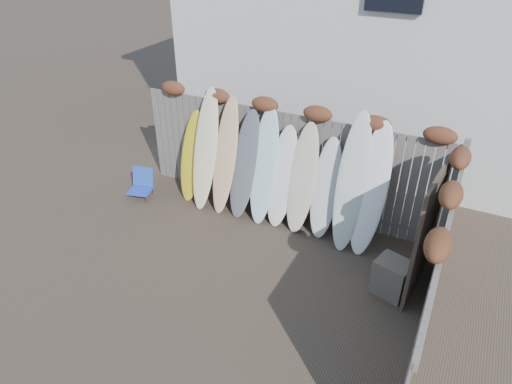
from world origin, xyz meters
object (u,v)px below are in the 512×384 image
at_px(beach_chair, 142,184).
at_px(wooden_crate, 392,277).
at_px(surfboard_0, 192,157).
at_px(lattice_panel, 426,233).

height_order(beach_chair, wooden_crate, wooden_crate).
bearing_deg(surfboard_0, beach_chair, -150.83).
bearing_deg(lattice_panel, surfboard_0, 176.77).
relative_size(wooden_crate, surfboard_0, 0.32).
relative_size(lattice_panel, surfboard_0, 1.09).
bearing_deg(lattice_panel, wooden_crate, -127.03).
distance_m(beach_chair, wooden_crate, 5.27).
height_order(wooden_crate, surfboard_0, surfboard_0).
bearing_deg(beach_chair, surfboard_0, 27.23).
distance_m(wooden_crate, surfboard_0, 4.45).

